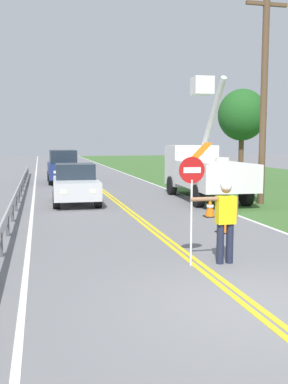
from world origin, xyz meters
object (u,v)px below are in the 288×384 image
(flagger_worker, at_px, (225,216))
(roadside_tree_verge, at_px, (242,115))
(stop_sign_paddle, at_px, (192,186))
(utility_bucket_truck, at_px, (203,168))
(traffic_cone_mid, at_px, (210,207))
(oncoming_sedan_nearest, at_px, (76,184))
(traffic_cone_lead, at_px, (224,221))
(oncoming_suv_second, at_px, (63,166))
(utility_pole_near, at_px, (264,95))

(flagger_worker, bearing_deg, roadside_tree_verge, 63.16)
(flagger_worker, relative_size, stop_sign_paddle, 0.78)
(utility_bucket_truck, height_order, traffic_cone_mid, utility_bucket_truck)
(stop_sign_paddle, xyz_separation_m, roadside_tree_verge, (9.28, 16.83, 2.56))
(oncoming_sedan_nearest, distance_m, traffic_cone_lead, 8.01)
(traffic_cone_lead, distance_m, roadside_tree_verge, 16.10)
(traffic_cone_lead, bearing_deg, flagger_worker, -113.58)
(oncoming_sedan_nearest, bearing_deg, flagger_worker, -76.58)
(roadside_tree_verge, bearing_deg, oncoming_suv_second, 164.38)
(oncoming_sedan_nearest, xyz_separation_m, roadside_tree_verge, (10.92, 6.76, 3.44))
(oncoming_sedan_nearest, distance_m, oncoming_suv_second, 9.82)
(traffic_cone_lead, bearing_deg, traffic_cone_mid, 76.51)
(stop_sign_paddle, relative_size, oncoming_sedan_nearest, 0.56)
(oncoming_sedan_nearest, xyz_separation_m, utility_pole_near, (7.67, -1.91, 3.75))
(oncoming_suv_second, relative_size, utility_pole_near, 0.53)
(utility_bucket_truck, xyz_separation_m, oncoming_suv_second, (-5.90, 9.53, -0.36))
(stop_sign_paddle, distance_m, utility_bucket_truck, 11.20)
(oncoming_suv_second, relative_size, traffic_cone_mid, 6.59)
(traffic_cone_mid, bearing_deg, traffic_cone_lead, -103.49)
(oncoming_sedan_nearest, distance_m, roadside_tree_verge, 13.29)
(oncoming_sedan_nearest, relative_size, traffic_cone_lead, 5.94)
(utility_pole_near, bearing_deg, traffic_cone_lead, -127.43)
(utility_bucket_truck, distance_m, traffic_cone_lead, 7.76)
(oncoming_suv_second, height_order, traffic_cone_mid, oncoming_suv_second)
(utility_bucket_truck, bearing_deg, traffic_cone_mid, -108.02)
(utility_bucket_truck, distance_m, roadside_tree_verge, 8.68)
(stop_sign_paddle, bearing_deg, roadside_tree_verge, 61.12)
(flagger_worker, bearing_deg, utility_bucket_truck, 71.45)
(traffic_cone_mid, height_order, roadside_tree_verge, roadside_tree_verge)
(oncoming_suv_second, bearing_deg, oncoming_sedan_nearest, -89.86)
(oncoming_suv_second, bearing_deg, flagger_worker, -83.04)
(flagger_worker, relative_size, traffic_cone_mid, 2.61)
(utility_pole_near, height_order, traffic_cone_mid, utility_pole_near)
(flagger_worker, xyz_separation_m, oncoming_suv_second, (-2.43, 19.89, 0.01))
(stop_sign_paddle, xyz_separation_m, utility_bucket_truck, (4.25, 10.36, -0.29))
(utility_bucket_truck, height_order, utility_pole_near, utility_pole_near)
(utility_bucket_truck, bearing_deg, traffic_cone_lead, -106.42)
(oncoming_sedan_nearest, relative_size, roadside_tree_verge, 0.70)
(stop_sign_paddle, bearing_deg, oncoming_sedan_nearest, 99.22)
(utility_bucket_truck, height_order, roadside_tree_verge, roadside_tree_verge)
(traffic_cone_lead, distance_m, traffic_cone_mid, 2.71)
(flagger_worker, height_order, utility_pole_near, utility_pole_near)
(flagger_worker, relative_size, utility_pole_near, 0.21)
(utility_pole_near, bearing_deg, roadside_tree_verge, 69.45)
(stop_sign_paddle, height_order, roadside_tree_verge, roadside_tree_verge)
(utility_bucket_truck, xyz_separation_m, utility_pole_near, (1.79, -2.20, 3.16))
(stop_sign_paddle, height_order, traffic_cone_lead, stop_sign_paddle)
(traffic_cone_lead, bearing_deg, roadside_tree_verge, 62.48)
(oncoming_sedan_nearest, bearing_deg, utility_bucket_truck, 2.76)
(utility_bucket_truck, xyz_separation_m, traffic_cone_mid, (-1.54, -4.73, -1.08))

